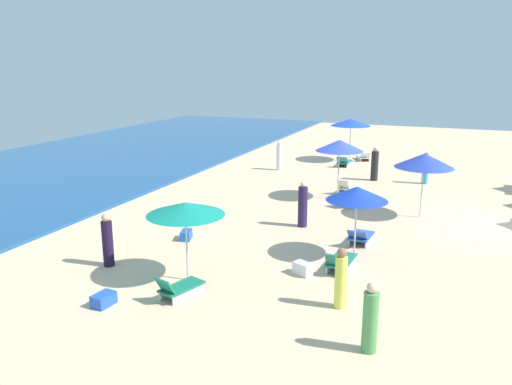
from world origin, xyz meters
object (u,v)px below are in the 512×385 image
beachgoer_2 (370,319)px  umbrella_1 (185,209)px  umbrella_2 (340,145)px  cooler_box_0 (303,269)px  beachgoer_1 (279,157)px  lounge_chair_0_1 (340,262)px  beachgoer_4 (303,206)px  lounge_chair_0_0 (361,236)px  lounge_chair_2_0 (348,187)px  beachgoer_3 (425,169)px  lounge_chair_1_0 (179,288)px  lounge_chair_4_0 (363,157)px  umbrella_3 (424,160)px  lounge_chair_4_1 (344,162)px  beachgoer_5 (375,165)px  cooler_box_1 (104,300)px  umbrella_4 (351,122)px  lounge_chair_2_1 (355,200)px  beachgoer_6 (341,279)px  cooler_box_2 (186,235)px  beachgoer_0 (108,241)px  umbrella_0 (357,194)px

beachgoer_2 → umbrella_1: bearing=-75.7°
umbrella_2 → umbrella_1: bearing=169.8°
umbrella_1 → cooler_box_0: 3.80m
beachgoer_1 → beachgoer_2: beachgoer_1 is taller
lounge_chair_0_1 → beachgoer_1: 14.38m
beachgoer_1 → beachgoer_4: bearing=159.4°
lounge_chair_0_0 → lounge_chair_0_1: size_ratio=0.93×
umbrella_2 → lounge_chair_0_0: bearing=-158.9°
lounge_chair_2_0 → beachgoer_3: (3.17, -3.20, 0.49)m
lounge_chair_0_1 → lounge_chair_1_0: size_ratio=1.02×
lounge_chair_1_0 → lounge_chair_4_0: size_ratio=0.90×
umbrella_3 → lounge_chair_4_1: bearing=29.5°
beachgoer_5 → cooler_box_1: (-16.71, 3.89, -0.65)m
umbrella_4 → lounge_chair_0_0: bearing=-166.3°
lounge_chair_2_1 → beachgoer_2: size_ratio=1.05×
lounge_chair_0_0 → umbrella_3: size_ratio=0.53×
lounge_chair_0_0 → beachgoer_6: beachgoer_6 is taller
cooler_box_1 → cooler_box_2: cooler_box_2 is taller
lounge_chair_4_0 → beachgoer_4: beachgoer_4 is taller
umbrella_1 → umbrella_2: (10.18, -1.84, 0.33)m
beachgoer_4 → cooler_box_2: (-2.90, 3.29, -0.64)m
lounge_chair_2_0 → umbrella_4: 8.09m
beachgoer_2 → beachgoer_3: beachgoer_3 is taller
cooler_box_2 → beachgoer_5: bearing=141.2°
lounge_chair_4_1 → beachgoer_6: (-17.65, -3.89, 0.52)m
beachgoer_6 → lounge_chair_0_0: bearing=-111.4°
beachgoer_4 → cooler_box_2: bearing=-135.8°
beachgoer_1 → umbrella_1: bearing=144.9°
umbrella_2 → lounge_chair_4_0: 9.92m
lounge_chair_4_0 → beachgoer_6: (-19.87, -3.20, 0.53)m
lounge_chair_0_1 → lounge_chair_4_1: (15.32, 3.35, -0.03)m
lounge_chair_0_0 → lounge_chair_4_1: 13.28m
umbrella_1 → beachgoer_1: (15.12, 2.70, -1.32)m
umbrella_4 → beachgoer_6: size_ratio=1.65×
lounge_chair_4_0 → cooler_box_0: 18.35m
beachgoer_0 → beachgoer_3: (14.73, -7.90, -0.03)m
lounge_chair_1_0 → cooler_box_1: lounge_chair_1_0 is taller
beachgoer_2 → beachgoer_4: 8.52m
umbrella_3 → umbrella_4: umbrella_4 is taller
lounge_chair_1_0 → beachgoer_0: (1.06, 3.05, 0.53)m
cooler_box_0 → beachgoer_4: bearing=-48.0°
beachgoer_0 → cooler_box_0: bearing=-5.7°
lounge_chair_4_0 → beachgoer_5: size_ratio=0.90×
lounge_chair_2_1 → beachgoer_4: size_ratio=0.97×
lounge_chair_4_1 → cooler_box_2: 14.85m
umbrella_0 → lounge_chair_4_0: (16.40, 2.83, -1.85)m
umbrella_2 → beachgoer_0: bearing=155.9°
cooler_box_2 → lounge_chair_4_0: bearing=152.5°
umbrella_4 → beachgoer_4: umbrella_4 is taller
beachgoer_1 → umbrella_3: bearing=-173.2°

